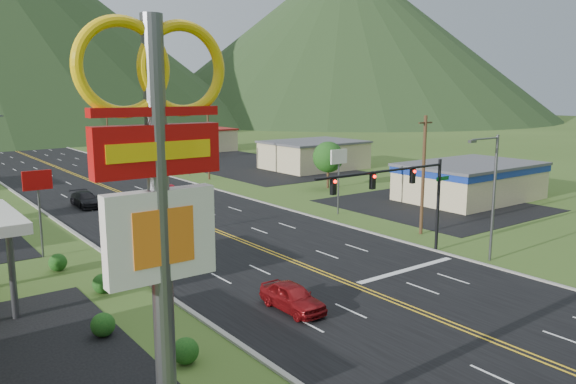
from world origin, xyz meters
TOP-DOWN VIEW (x-y plane):
  - ground at (0.00, 0.00)m, footprint 500.00×500.00m
  - road at (0.00, 0.00)m, footprint 20.00×460.00m
  - pylon_sign at (-17.00, 2.00)m, footprint 4.32×0.60m
  - traffic_signal at (6.48, 14.00)m, footprint 13.10×0.43m
  - streetlight_east at (11.18, 10.00)m, footprint 3.28×0.25m
  - building_east_near at (30.00, 25.00)m, footprint 15.40×10.40m
  - building_east_mid at (32.00, 55.00)m, footprint 14.40×11.40m
  - building_east_far at (28.00, 90.00)m, footprint 16.40×12.40m
  - pole_sign_west_a at (-14.00, 30.00)m, footprint 2.00×0.18m
  - pole_sign_east_a at (13.00, 28.00)m, footprint 2.00×0.18m
  - pole_sign_east_b at (13.00, 60.00)m, footprint 2.00×0.18m
  - tree_east_a at (22.00, 40.00)m, footprint 3.84×3.84m
  - tree_east_b at (26.00, 78.00)m, footprint 3.84×3.84m
  - utility_pole_a at (13.50, 18.00)m, footprint 1.60×0.28m
  - utility_pole_b at (13.50, 55.00)m, footprint 1.60×0.28m
  - utility_pole_c at (13.50, 95.00)m, footprint 1.60×0.28m
  - utility_pole_d at (13.50, 135.00)m, footprint 1.60×0.28m
  - mountain_ne at (147.84, 176.19)m, footprint 180.00×180.00m
  - car_red_near at (-5.49, 11.03)m, footprint 1.82×4.47m
  - car_dark_mid at (-5.85, 46.32)m, footprint 2.20×5.28m
  - car_red_far at (3.13, 46.60)m, footprint 1.59×4.33m

SIDE VIEW (x-z plane):
  - ground at x=0.00m, z-range 0.00..0.00m
  - road at x=0.00m, z-range -0.02..0.02m
  - car_red_far at x=3.13m, z-range 0.00..1.42m
  - car_red_near at x=-5.49m, z-range 0.00..1.52m
  - car_dark_mid at x=-5.85m, z-range 0.00..1.52m
  - building_east_mid at x=32.00m, z-range 0.01..4.31m
  - building_east_far at x=28.00m, z-range 0.01..4.51m
  - building_east_near at x=30.00m, z-range 0.22..4.32m
  - tree_east_a at x=22.00m, z-range 0.98..6.80m
  - tree_east_b at x=26.00m, z-range 0.98..6.80m
  - pole_sign_west_a at x=-14.00m, z-range 1.85..8.25m
  - pole_sign_east_a at x=13.00m, z-range 1.85..8.25m
  - pole_sign_east_b at x=13.00m, z-range 1.85..8.25m
  - utility_pole_a at x=13.50m, z-range 0.13..10.13m
  - utility_pole_b at x=13.50m, z-range 0.13..10.13m
  - utility_pole_c at x=13.50m, z-range 0.13..10.13m
  - utility_pole_d at x=13.50m, z-range 0.13..10.13m
  - streetlight_east at x=11.18m, z-range 0.68..9.68m
  - traffic_signal at x=6.48m, z-range 1.83..8.83m
  - pylon_sign at x=-17.00m, z-range 2.30..16.30m
  - mountain_ne at x=147.84m, z-range 0.00..70.00m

